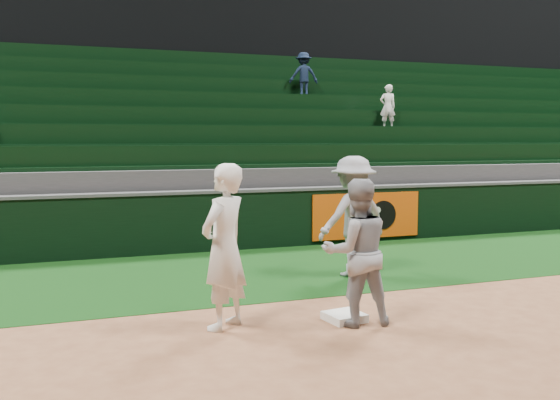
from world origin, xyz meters
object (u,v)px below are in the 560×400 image
object	(u,v)px
first_baseman	(224,247)
baserunner	(357,252)
first_base	(344,317)
base_coach	(353,216)

from	to	relation	value
first_baseman	baserunner	world-z (taller)	first_baseman
first_base	base_coach	bearing A→B (deg)	61.05
first_base	first_baseman	world-z (taller)	first_baseman
first_base	baserunner	size ratio (longest dim) A/B	0.25
baserunner	first_baseman	bearing A→B (deg)	-7.33
base_coach	baserunner	bearing A→B (deg)	52.85
baserunner	base_coach	size ratio (longest dim) A/B	0.90
first_baseman	base_coach	size ratio (longest dim) A/B	1.00
baserunner	base_coach	world-z (taller)	base_coach
first_base	base_coach	world-z (taller)	base_coach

